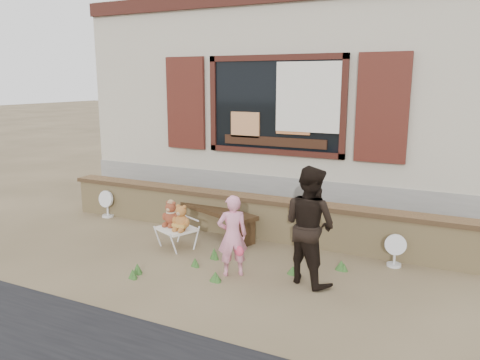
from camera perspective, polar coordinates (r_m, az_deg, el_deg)
The scene contains 12 objects.
ground at distance 6.83m, azimuth -2.25°, elevation -9.19°, with size 80.00×80.00×0.00m, color brown.
shopfront at distance 10.54m, azimuth 9.49°, elevation 9.31°, with size 8.04×5.13×4.00m.
brick_wall at distance 7.57m, azimuth 1.34°, elevation -4.32°, with size 7.10×0.36×0.67m.
bench at distance 7.66m, azimuth -3.37°, elevation -4.21°, with size 1.78×0.99×0.45m.
folding_chair at distance 7.10m, azimuth -7.73°, elevation -6.00°, with size 0.65×0.62×0.32m.
teddy_bear_left at distance 7.14m, azimuth -8.39°, elevation -4.01°, with size 0.28×0.25×0.39m, color brown, non-canonical shape.
teddy_bear_right at distance 6.92m, azimuth -7.15°, elevation -4.50°, with size 0.29×0.25×0.39m, color #975C2A, non-canonical shape.
child at distance 6.01m, azimuth -0.93°, elevation -6.80°, with size 0.39×0.25×1.07m, color pink.
adult at distance 5.81m, azimuth 8.48°, elevation -5.46°, with size 0.72×0.56×1.48m, color black.
fan_left at distance 8.95m, azimuth -15.87°, elevation -2.78°, with size 0.31×0.21×0.50m.
fan_right at distance 6.71m, azimuth 18.36°, elevation -8.10°, with size 0.30×0.19×0.46m.
grass_tufts at distance 6.27m, azimuth -0.76°, elevation -10.53°, with size 2.51×1.58×0.16m.
Camera 1 is at (3.04, -5.59, 2.47)m, focal length 35.00 mm.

